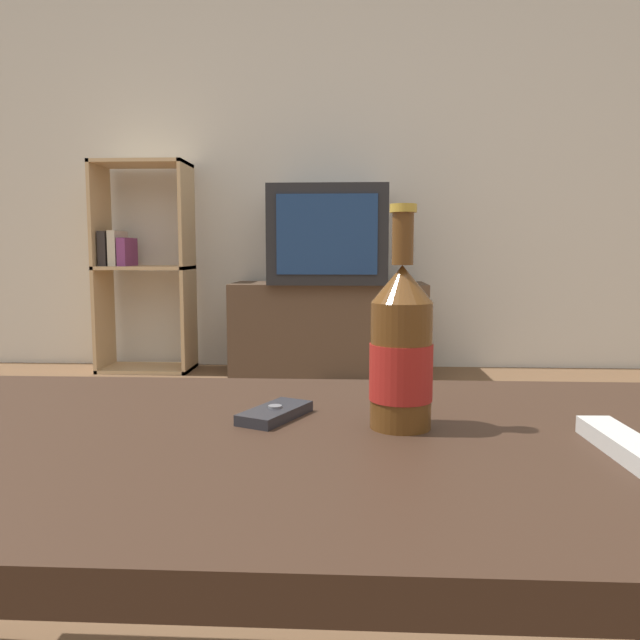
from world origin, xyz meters
TOP-DOWN VIEW (x-y plane):
  - back_wall at (0.00, 3.02)m, footprint 8.00×0.05m
  - coffee_table at (0.00, 0.00)m, footprint 1.33×0.64m
  - tv_stand at (-0.03, 2.74)m, footprint 1.07×0.42m
  - television at (-0.03, 2.74)m, footprint 0.63×0.54m
  - bookshelf at (-1.12, 2.81)m, footprint 0.52×0.30m
  - beer_bottle at (0.16, 0.04)m, footprint 0.08×0.08m
  - cell_phone at (0.00, 0.07)m, footprint 0.09×0.12m
  - remote_control at (0.39, -0.05)m, footprint 0.05×0.16m

SIDE VIEW (x-z plane):
  - tv_stand at x=-0.03m, z-range 0.00..0.51m
  - coffee_table at x=0.00m, z-range 0.17..0.64m
  - cell_phone at x=0.00m, z-range 0.47..0.49m
  - remote_control at x=0.39m, z-range 0.47..0.49m
  - beer_bottle at x=0.16m, z-range 0.43..0.71m
  - bookshelf at x=-1.12m, z-range 0.02..1.21m
  - television at x=-0.03m, z-range 0.51..1.04m
  - back_wall at x=0.00m, z-range 0.00..2.60m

